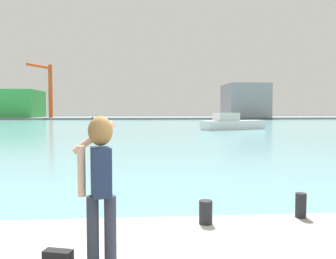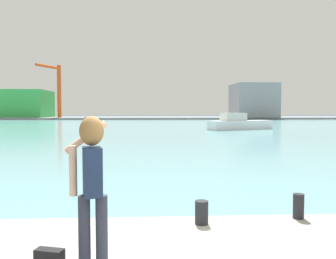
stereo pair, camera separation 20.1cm
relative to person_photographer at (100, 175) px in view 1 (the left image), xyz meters
name	(u,v)px [view 1 (the left image)]	position (x,y,z in m)	size (l,w,h in m)	color
ground_plane	(145,125)	(1.19, 49.83, -1.55)	(220.00, 220.00, 0.00)	#334751
harbor_water	(145,125)	(1.19, 51.83, -1.54)	(140.00, 100.00, 0.02)	#6BA8B2
far_shore_dock	(143,118)	(1.19, 91.83, -1.31)	(140.00, 20.00, 0.48)	gray
person_photographer	(100,175)	(0.00, 0.00, 0.00)	(0.54, 0.54, 1.74)	#2D3342
harbor_bollard	(206,212)	(1.50, 1.41, -0.88)	(0.21, 0.21, 0.37)	black
harbor_bollard_2	(301,205)	(3.16, 1.62, -0.86)	(0.18, 0.18, 0.41)	black
boat_moored	(232,123)	(11.27, 37.16, -0.82)	(8.27, 5.07, 1.95)	white
warehouse_left	(15,104)	(-32.33, 92.24, 2.45)	(12.44, 13.59, 7.03)	green
warehouse_right	(245,101)	(27.84, 87.46, 3.24)	(10.39, 11.86, 8.62)	gray
port_crane	(48,86)	(-22.57, 87.50, 6.93)	(4.16, 8.19, 13.26)	#D84C19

